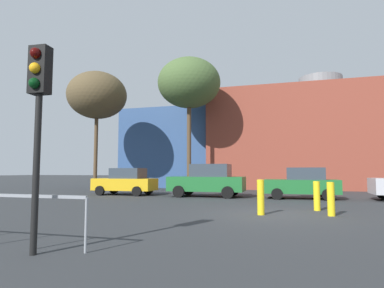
{
  "coord_description": "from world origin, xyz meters",
  "views": [
    {
      "loc": [
        0.59,
        -11.86,
        1.48
      ],
      "look_at": [
        -4.95,
        7.36,
        3.15
      ],
      "focal_mm": 30.71,
      "sensor_mm": 36.0,
      "label": 1
    }
  ],
  "objects": [
    {
      "name": "parked_car_0",
      "position": [
        -9.19,
        6.97,
        0.83
      ],
      "size": [
        3.88,
        1.9,
        1.68
      ],
      "rotation": [
        0.0,
        0.0,
        3.14
      ],
      "color": "gold",
      "rests_on": "ground_plane"
    },
    {
      "name": "bare_tree_0",
      "position": [
        -6.53,
        12.01,
        8.27
      ],
      "size": [
        4.85,
        4.85,
        10.25
      ],
      "color": "brown",
      "rests_on": "ground_plane"
    },
    {
      "name": "bollard_yellow_2",
      "position": [
        -0.29,
        -0.33,
        0.6
      ],
      "size": [
        0.24,
        0.24,
        1.2
      ],
      "primitive_type": "cylinder",
      "color": "yellow",
      "rests_on": "ground_plane"
    },
    {
      "name": "bollard_yellow_0",
      "position": [
        1.99,
        0.03,
        0.56
      ],
      "size": [
        0.24,
        0.24,
        1.12
      ],
      "primitive_type": "cylinder",
      "color": "yellow",
      "rests_on": "ground_plane"
    },
    {
      "name": "bollard_yellow_1",
      "position": [
        1.67,
        1.51,
        0.55
      ],
      "size": [
        0.24,
        0.24,
        1.1
      ],
      "primitive_type": "cylinder",
      "color": "yellow",
      "rests_on": "ground_plane"
    },
    {
      "name": "building_backdrop",
      "position": [
        3.92,
        21.6,
        4.08
      ],
      "size": [
        36.82,
        13.44,
        10.55
      ],
      "color": "brown",
      "rests_on": "ground_plane"
    },
    {
      "name": "ground_plane",
      "position": [
        0.0,
        0.0,
        0.0
      ],
      "size": [
        200.0,
        200.0,
        0.0
      ],
      "primitive_type": "plane",
      "color": "#2D3033"
    },
    {
      "name": "bare_tree_1",
      "position": [
        -13.57,
        10.39,
        7.4
      ],
      "size": [
        4.6,
        4.6,
        9.27
      ],
      "color": "brown",
      "rests_on": "ground_plane"
    },
    {
      "name": "parked_car_2",
      "position": [
        1.38,
        6.97,
        0.84
      ],
      "size": [
        3.88,
        1.91,
        1.68
      ],
      "rotation": [
        0.0,
        0.0,
        3.14
      ],
      "color": "#1E662D",
      "rests_on": "ground_plane"
    },
    {
      "name": "traffic_light_near_left",
      "position": [
        -3.77,
        -6.94,
        2.8
      ],
      "size": [
        0.37,
        0.37,
        3.8
      ],
      "rotation": [
        0.0,
        0.0,
        -1.52
      ],
      "color": "black",
      "rests_on": "ground_plane"
    },
    {
      "name": "parked_car_1",
      "position": [
        -3.87,
        6.97,
        0.94
      ],
      "size": [
        4.38,
        2.15,
        1.9
      ],
      "rotation": [
        0.0,
        0.0,
        3.14
      ],
      "color": "#1E662D",
      "rests_on": "ground_plane"
    }
  ]
}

